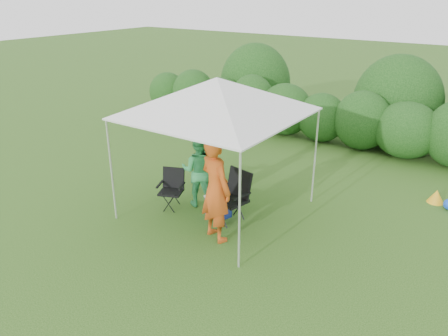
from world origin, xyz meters
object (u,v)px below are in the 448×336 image
Objects in this scene: cooler at (218,206)px; canopy at (217,96)px; man at (216,189)px; woman at (199,170)px; chair_left at (172,186)px; chair_right at (234,193)px.

canopy is at bearing 144.68° from cooler.
woman is (-1.09, 0.93, -0.21)m from man.
chair_left is (-0.89, -0.42, -1.98)m from canopy.
chair_right is 0.53m from cooler.
chair_right is at bearing 146.08° from woman.
chair_right is 1.45m from chair_left.
cooler is at bearing -162.62° from chair_right.
man is at bearing -41.17° from chair_left.
chair_right is 1.24× the size of chair_left.
canopy is at bearing 2.88° from chair_left.
canopy is 1.72m from woman.
canopy is 3.64× the size of chair_left.
canopy is 5.29× the size of cooler.
canopy is 1.93× the size of woman.
chair_right is at bearing 22.21° from cooler.
chair_left is at bearing 0.49° from man.
woman reaches higher than chair_left.
cooler is (-0.37, -0.04, -0.39)m from chair_right.
man is at bearing 114.98° from woman.
chair_right is 0.87m from man.
canopy reaches higher than chair_right.
man is at bearing -41.17° from cooler.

